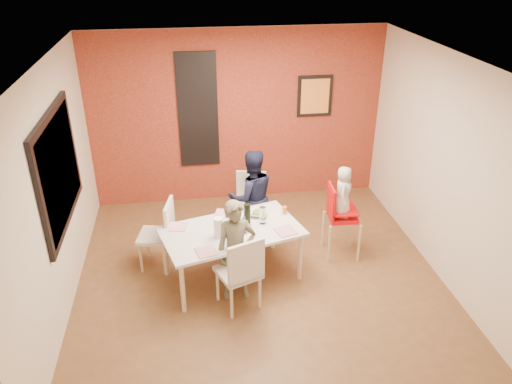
{
  "coord_description": "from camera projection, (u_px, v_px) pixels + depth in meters",
  "views": [
    {
      "loc": [
        -0.8,
        -5.07,
        3.84
      ],
      "look_at": [
        0.0,
        0.3,
        1.05
      ],
      "focal_mm": 35.0,
      "sensor_mm": 36.0,
      "label": 1
    }
  ],
  "objects": [
    {
      "name": "wine_glass_b",
      "position": [
        263.0,
        215.0,
        6.1
      ],
      "size": [
        0.08,
        0.08,
        0.22
      ],
      "primitive_type": "cylinder",
      "color": "white",
      "rests_on": "dining_table"
    },
    {
      "name": "art_print_frame",
      "position": [
        315.0,
        96.0,
        7.67
      ],
      "size": [
        0.54,
        0.03,
        0.64
      ],
      "primitive_type": "cube",
      "color": "black",
      "rests_on": "wall_back"
    },
    {
      "name": "wall_back",
      "position": [
        237.0,
        118.0,
        7.68
      ],
      "size": [
        4.5,
        0.02,
        2.7
      ],
      "primitive_type": "cube",
      "color": "beige",
      "rests_on": "ground"
    },
    {
      "name": "salad_bowl_b",
      "position": [
        258.0,
        213.0,
        6.31
      ],
      "size": [
        0.27,
        0.27,
        0.06
      ],
      "primitive_type": "imported",
      "rotation": [
        0.0,
        0.0,
        -0.18
      ],
      "color": "silver",
      "rests_on": "dining_table"
    },
    {
      "name": "plate_far_mid",
      "position": [
        224.0,
        214.0,
        6.35
      ],
      "size": [
        0.28,
        0.28,
        0.01
      ],
      "primitive_type": "cube",
      "rotation": [
        0.0,
        0.0,
        -0.29
      ],
      "color": "white",
      "rests_on": "dining_table"
    },
    {
      "name": "child_far",
      "position": [
        252.0,
        197.0,
        6.78
      ],
      "size": [
        0.72,
        0.6,
        1.36
      ],
      "primitive_type": "imported",
      "rotation": [
        0.0,
        0.0,
        3.28
      ],
      "color": "black",
      "rests_on": "ground"
    },
    {
      "name": "dining_table",
      "position": [
        232.0,
        234.0,
        6.03
      ],
      "size": [
        1.84,
        1.33,
        0.69
      ],
      "rotation": [
        0.0,
        0.0,
        0.27
      ],
      "color": "silver",
      "rests_on": "ground"
    },
    {
      "name": "glassblock_strip",
      "position": [
        198.0,
        111.0,
        7.5
      ],
      "size": [
        0.55,
        0.03,
        1.7
      ],
      "primitive_type": "cube",
      "color": "silver",
      "rests_on": "wall_back"
    },
    {
      "name": "wall_front",
      "position": [
        306.0,
        310.0,
        3.72
      ],
      "size": [
        4.5,
        0.02,
        2.7
      ],
      "primitive_type": "cube",
      "color": "beige",
      "rests_on": "ground"
    },
    {
      "name": "condiment_green",
      "position": [
        244.0,
        223.0,
        6.0
      ],
      "size": [
        0.04,
        0.04,
        0.16
      ],
      "primitive_type": "cylinder",
      "color": "#2F7025",
      "rests_on": "dining_table"
    },
    {
      "name": "condiment_red",
      "position": [
        236.0,
        223.0,
        6.02
      ],
      "size": [
        0.03,
        0.03,
        0.13
      ],
      "primitive_type": "cylinder",
      "color": "red",
      "rests_on": "dining_table"
    },
    {
      "name": "wine_glass_a",
      "position": [
        231.0,
        231.0,
        5.8
      ],
      "size": [
        0.07,
        0.07,
        0.21
      ],
      "primitive_type": "cylinder",
      "color": "silver",
      "rests_on": "dining_table"
    },
    {
      "name": "wall_left",
      "position": [
        55.0,
        194.0,
        5.41
      ],
      "size": [
        0.02,
        4.5,
        2.7
      ],
      "primitive_type": "cube",
      "color": "beige",
      "rests_on": "ground"
    },
    {
      "name": "chair_left",
      "position": [
        162.0,
        231.0,
        6.32
      ],
      "size": [
        0.5,
        0.5,
        0.92
      ],
      "rotation": [
        0.0,
        0.0,
        4.52
      ],
      "color": "silver",
      "rests_on": "ground"
    },
    {
      "name": "condiment_brown",
      "position": [
        233.0,
        224.0,
        6.02
      ],
      "size": [
        0.03,
        0.03,
        0.12
      ],
      "primitive_type": "cylinder",
      "color": "brown",
      "rests_on": "dining_table"
    },
    {
      "name": "art_print_canvas",
      "position": [
        315.0,
        96.0,
        7.65
      ],
      "size": [
        0.44,
        0.01,
        0.54
      ],
      "primitive_type": "cube",
      "color": "gold",
      "rests_on": "wall_back"
    },
    {
      "name": "plate_near_left",
      "position": [
        206.0,
        252.0,
        5.58
      ],
      "size": [
        0.27,
        0.27,
        0.01
      ],
      "primitive_type": "cube",
      "rotation": [
        0.0,
        0.0,
        0.23
      ],
      "color": "silver",
      "rests_on": "dining_table"
    },
    {
      "name": "brick_accent_wall",
      "position": [
        238.0,
        118.0,
        7.66
      ],
      "size": [
        4.5,
        0.02,
        2.7
      ],
      "primitive_type": "cube",
      "color": "maroon",
      "rests_on": "ground"
    },
    {
      "name": "wall_right",
      "position": [
        444.0,
        169.0,
        6.0
      ],
      "size": [
        0.02,
        4.5,
        2.7
      ],
      "primitive_type": "cube",
      "color": "beige",
      "rests_on": "ground"
    },
    {
      "name": "chair_near",
      "position": [
        241.0,
        270.0,
        5.54
      ],
      "size": [
        0.57,
        0.57,
        0.95
      ],
      "rotation": [
        0.0,
        0.0,
        3.51
      ],
      "color": "silver",
      "rests_on": "ground"
    },
    {
      "name": "chair_far",
      "position": [
        251.0,
        200.0,
        7.07
      ],
      "size": [
        0.5,
        0.5,
        0.9
      ],
      "rotation": [
        0.0,
        0.0,
        -0.22
      ],
      "color": "white",
      "rests_on": "ground"
    },
    {
      "name": "plate_near_right",
      "position": [
        286.0,
        231.0,
        5.97
      ],
      "size": [
        0.28,
        0.28,
        0.01
      ],
      "primitive_type": "cube",
      "rotation": [
        0.0,
        0.0,
        0.27
      ],
      "color": "silver",
      "rests_on": "dining_table"
    },
    {
      "name": "glassblock_surround",
      "position": [
        198.0,
        111.0,
        7.5
      ],
      "size": [
        0.6,
        0.03,
        1.76
      ],
      "primitive_type": "cube",
      "color": "black",
      "rests_on": "wall_back"
    },
    {
      "name": "picture_window_frame",
      "position": [
        58.0,
        169.0,
        5.49
      ],
      "size": [
        0.05,
        1.7,
        1.3
      ],
      "primitive_type": "cube",
      "color": "black",
      "rests_on": "wall_left"
    },
    {
      "name": "paper_towel_roll",
      "position": [
        218.0,
        228.0,
        5.82
      ],
      "size": [
        0.11,
        0.11,
        0.25
      ],
      "primitive_type": "cylinder",
      "color": "white",
      "rests_on": "dining_table"
    },
    {
      "name": "ground",
      "position": [
        259.0,
        276.0,
        6.32
      ],
      "size": [
        4.5,
        4.5,
        0.0
      ],
      "primitive_type": "plane",
      "color": "brown",
      "rests_on": "ground"
    },
    {
      "name": "sippy_cup",
      "position": [
        284.0,
        210.0,
        6.34
      ],
      "size": [
        0.06,
        0.06,
        0.1
      ],
      "primitive_type": "cylinder",
      "color": "orange",
      "rests_on": "dining_table"
    },
    {
      "name": "ceiling",
      "position": [
        260.0,
        62.0,
        5.08
      ],
      "size": [
        4.5,
        4.5,
        0.02
      ],
      "primitive_type": "cube",
      "color": "silver",
      "rests_on": "wall_back"
    },
    {
      "name": "wine_bottle",
      "position": [
        247.0,
        216.0,
        6.0
      ],
      "size": [
        0.08,
        0.08,
        0.31
      ],
      "primitive_type": "cylinder",
      "color": "black",
      "rests_on": "dining_table"
    },
    {
      "name": "high_chair",
      "position": [
        339.0,
        214.0,
        6.5
      ],
      "size": [
        0.45,
        0.45,
        1.02
      ],
      "rotation": [
        0.0,
        0.0,
        1.51
      ],
      "color": "red",
      "rests_on": "ground"
    },
    {
      "name": "toddler",
      "position": [
        343.0,
        192.0,
        6.35
      ],
      "size": [
        0.32,
        0.39,
        0.68
      ],
      "primitive_type": "imported",
      "rotation": [
        0.0,
        0.0,
        1.22
      ],
      "color": "beige",
      "rests_on": "high_chair"
    },
    {
      "name": "plate_far_left",
      "position": [
        178.0,
        227.0,
        6.06
      ],
      "size": [
        0.25,
        0.25,
        0.01
      ],
      "primitive_type": "cube",
      "rotation": [
        0.0,
        0.0,
        -0.19
      ],
      "color": "white",
      "rests_on": "dining_table"
    },
    {
      "name": "picture_window_pane",
      "position": [
        60.0,
        169.0,
        5.5
      ],
      "size": [
        0.02,
        1.55,
        1.15
      ],
      "primitive_type": "cube",
      "color": "black",
      "rests_on": "wall_left"
    },
    {
      "name": "salad_bowl_a",
      "position": [
        241.0,
        229.0,
        5.99
      ],
      "size": [
        0.22,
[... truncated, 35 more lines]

